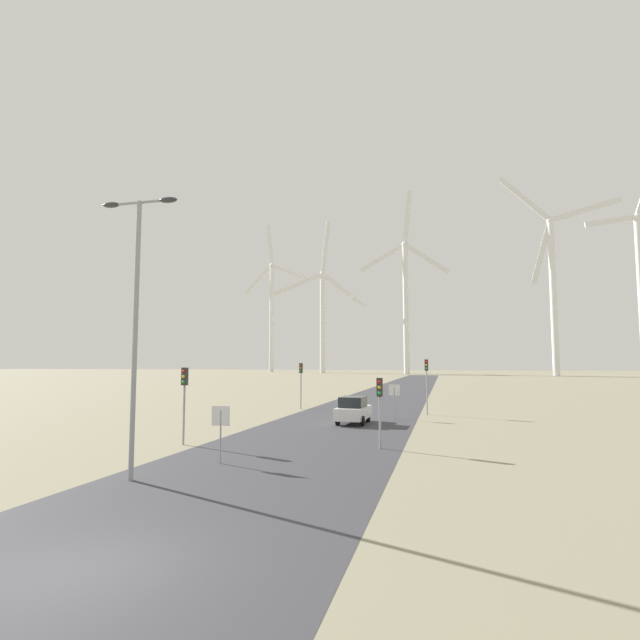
{
  "coord_description": "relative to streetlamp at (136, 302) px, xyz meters",
  "views": [
    {
      "loc": [
        6.98,
        -8.94,
        4.1
      ],
      "look_at": [
        0.0,
        19.09,
        6.61
      ],
      "focal_mm": 28.0,
      "sensor_mm": 36.0,
      "label": 1
    }
  ],
  "objects": [
    {
      "name": "ground_plane",
      "position": [
        3.8,
        -6.82,
        -6.31
      ],
      "size": [
        600.0,
        600.0,
        0.0
      ],
      "primitive_type": "plane",
      "color": "gray"
    },
    {
      "name": "road_surface",
      "position": [
        3.8,
        41.18,
        -6.31
      ],
      "size": [
        10.0,
        240.0,
        0.01
      ],
      "color": "#38383D",
      "rests_on": "ground"
    },
    {
      "name": "streetlamp",
      "position": [
        0.0,
        0.0,
        0.0
      ],
      "size": [
        3.07,
        0.32,
        10.1
      ],
      "color": "#93999E",
      "rests_on": "ground"
    },
    {
      "name": "stop_sign_near",
      "position": [
        1.77,
        3.48,
        -4.68
      ],
      "size": [
        0.81,
        0.07,
        2.33
      ],
      "color": "#93999E",
      "rests_on": "ground"
    },
    {
      "name": "stop_sign_far",
      "position": [
        7.15,
        21.49,
        -4.54
      ],
      "size": [
        0.81,
        0.07,
        2.54
      ],
      "color": "#93999E",
      "rests_on": "ground"
    },
    {
      "name": "traffic_light_post_near_left",
      "position": [
        -2.1,
        7.37,
        -3.46
      ],
      "size": [
        0.28,
        0.33,
        3.88
      ],
      "color": "#93999E",
      "rests_on": "ground"
    },
    {
      "name": "traffic_light_post_near_right",
      "position": [
        7.7,
        8.64,
        -3.82
      ],
      "size": [
        0.28,
        0.33,
        3.39
      ],
      "color": "#93999E",
      "rests_on": "ground"
    },
    {
      "name": "traffic_light_post_mid_left",
      "position": [
        -1.9,
        27.96,
        -3.3
      ],
      "size": [
        0.28,
        0.33,
        4.12
      ],
      "color": "#93999E",
      "rests_on": "ground"
    },
    {
      "name": "traffic_light_post_mid_right",
      "position": [
        9.37,
        25.35,
        -3.09
      ],
      "size": [
        0.28,
        0.33,
        4.41
      ],
      "color": "#93999E",
      "rests_on": "ground"
    },
    {
      "name": "car_approaching",
      "position": [
        4.67,
        18.21,
        -5.4
      ],
      "size": [
        2.01,
        4.19,
        1.83
      ],
      "color": "white",
      "rests_on": "ground"
    },
    {
      "name": "wind_turbine_far_left",
      "position": [
        -71.13,
        214.84,
        25.7
      ],
      "size": [
        35.17,
        11.57,
        73.21
      ],
      "color": "white",
      "rests_on": "ground"
    },
    {
      "name": "wind_turbine_left",
      "position": [
        -39.39,
        190.28,
        20.77
      ],
      "size": [
        38.56,
        14.97,
        65.67
      ],
      "color": "white",
      "rests_on": "ground"
    },
    {
      "name": "wind_turbine_center",
      "position": [
        -3.37,
        180.04,
        24.97
      ],
      "size": [
        36.11,
        11.87,
        72.22
      ],
      "color": "white",
      "rests_on": "ground"
    },
    {
      "name": "wind_turbine_right",
      "position": [
        46.65,
        163.45,
        25.94
      ],
      "size": [
        38.07,
        2.6,
        69.0
      ],
      "color": "white",
      "rests_on": "ground"
    }
  ]
}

